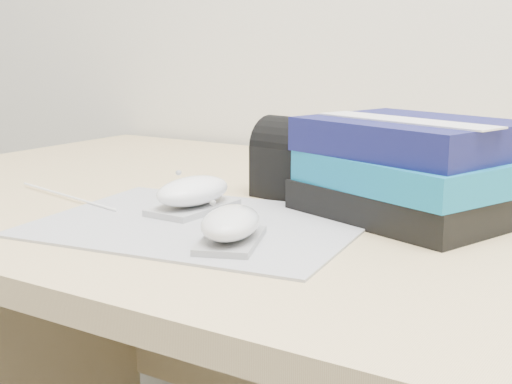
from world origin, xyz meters
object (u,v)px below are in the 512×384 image
Objects in this scene: mouse_front at (231,226)px; pouch at (303,160)px; desk at (404,376)px; mouse_rear at (193,194)px; book_stack at (412,169)px.

pouch is at bearing 101.76° from mouse_front.
mouse_rear is at bearing -139.66° from desk.
mouse_front is 0.41× the size of book_stack.
desk is at bearing 71.83° from mouse_front.
book_stack is (0.11, 0.22, 0.04)m from mouse_front.
pouch is at bearing 171.63° from book_stack.
mouse_rear reaches higher than mouse_front.
desk is 0.38m from mouse_rear.
book_stack is (0.02, -0.05, 0.29)m from desk.
mouse_front is at bearing -78.24° from pouch.
book_stack is 2.22× the size of pouch.
pouch reaches higher than mouse_rear.
pouch is at bearing 64.68° from mouse_rear.
desk is at bearing 12.38° from pouch.
pouch is at bearing -167.62° from desk.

